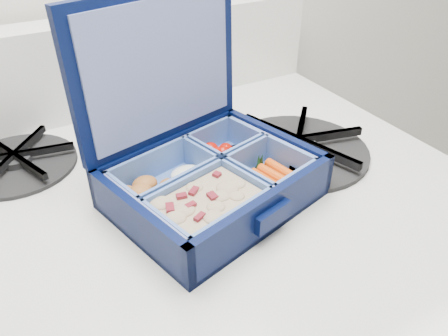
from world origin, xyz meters
TOP-DOWN VIEW (x-y plane):
  - bento_box at (-0.15, 1.64)m, footprint 0.26×0.23m
  - burner_grate at (0.01, 1.68)m, footprint 0.24×0.24m
  - burner_grate_rear at (-0.34, 1.83)m, footprint 0.18×0.18m
  - fork at (-0.12, 1.78)m, footprint 0.11×0.17m

SIDE VIEW (x-z plane):
  - fork at x=-0.12m, z-range 0.95..0.95m
  - burner_grate_rear at x=-0.34m, z-range 0.95..0.97m
  - burner_grate at x=0.01m, z-range 0.95..0.98m
  - bento_box at x=-0.15m, z-range 0.95..1.00m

